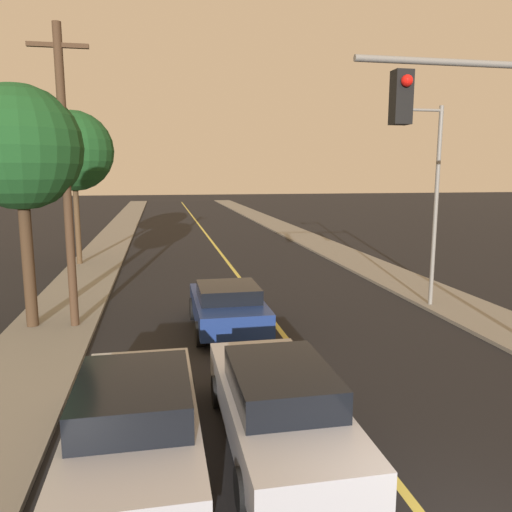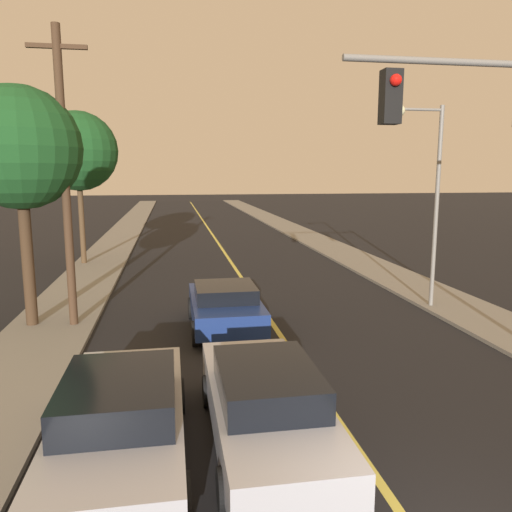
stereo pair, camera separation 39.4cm
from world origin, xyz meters
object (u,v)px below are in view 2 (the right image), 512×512
Objects in this scene: car_outer_lane_front at (121,418)px; utility_pole_left at (65,175)px; car_near_lane_second at (225,305)px; tree_left_near at (19,149)px; streetlamp_right at (426,179)px; tree_left_far at (78,151)px; car_near_lane_front at (266,403)px.

utility_pole_left reaches higher than car_outer_lane_front.
car_near_lane_second is 0.60× the size of tree_left_near.
tree_left_far is (-12.52, 10.29, 1.19)m from streetlamp_right.
car_near_lane_front is 0.77× the size of streetlamp_right.
streetlamp_right is 12.35m from tree_left_near.
car_near_lane_front is 1.24× the size of car_near_lane_second.
car_near_lane_second is at bearing -11.35° from tree_left_near.
tree_left_near is at bearing 168.65° from car_near_lane_second.
car_outer_lane_front is 8.59m from utility_pole_left.
car_near_lane_second is 5.86m from utility_pole_left.
tree_left_near is (-1.21, 0.17, 0.71)m from utility_pole_left.
tree_left_near is at bearing 171.97° from utility_pole_left.
tree_left_far reaches higher than streetlamp_right.
tree_left_near is (-5.61, 1.13, 4.46)m from car_near_lane_second.
tree_left_near is (-3.29, 7.63, 4.42)m from car_outer_lane_front.
streetlamp_right is at bearing 0.14° from tree_left_near.
car_outer_lane_front is 0.59× the size of utility_pole_left.
car_near_lane_front is 2.33m from car_outer_lane_front.
utility_pole_left reaches higher than car_near_lane_front.
tree_left_near reaches higher than car_near_lane_front.
streetlamp_right is at bearing 40.30° from car_outer_lane_front.
tree_left_far is at bearing 116.94° from car_near_lane_second.
car_near_lane_second is at bearing -170.23° from streetlamp_right.
car_near_lane_front reaches higher than car_near_lane_second.
car_near_lane_second is 6.91m from car_outer_lane_front.
tree_left_far is at bearing 108.10° from car_near_lane_front.
car_near_lane_front is 6.35m from car_near_lane_second.
tree_left_far reaches higher than car_near_lane_front.
car_outer_lane_front is (-2.33, -0.16, 0.03)m from car_near_lane_front.
tree_left_far is at bearing 140.59° from streetlamp_right.
car_outer_lane_front is at bearing -109.67° from car_near_lane_second.
car_outer_lane_front is 12.37m from streetlamp_right.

